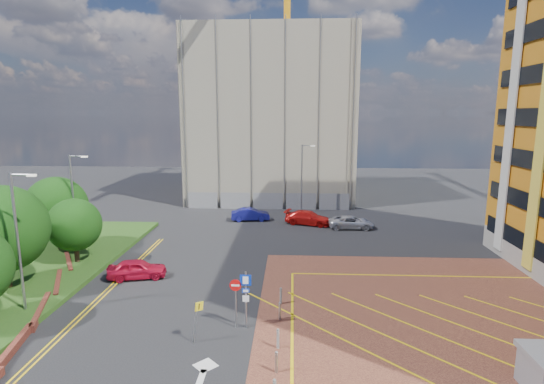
# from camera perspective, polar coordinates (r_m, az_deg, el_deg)

# --- Properties ---
(ground) EXTENTS (140.00, 140.00, 0.00)m
(ground) POSITION_cam_1_polar(r_m,az_deg,el_deg) (23.44, -5.05, -18.83)
(ground) COLOR black
(ground) RESTS_ON ground
(forecourt) EXTENTS (26.00, 26.00, 0.02)m
(forecourt) POSITION_cam_1_polar(r_m,az_deg,el_deg) (25.75, 29.31, -17.36)
(forecourt) COLOR brown
(forecourt) RESTS_ON ground
(retaining_wall) EXTENTS (6.06, 20.33, 0.40)m
(retaining_wall) POSITION_cam_1_polar(r_m,az_deg,el_deg) (28.96, -29.01, -13.78)
(retaining_wall) COLOR brown
(retaining_wall) RESTS_ON ground
(tree_b) EXTENTS (5.60, 5.60, 6.74)m
(tree_b) POSITION_cam_1_polar(r_m,az_deg,el_deg) (32.08, -32.50, -4.20)
(tree_b) COLOR #3D2B1C
(tree_b) RESTS_ON grass_bed
(tree_c) EXTENTS (4.00, 4.00, 4.90)m
(tree_c) POSITION_cam_1_polar(r_m,az_deg,el_deg) (35.39, -25.05, -4.02)
(tree_c) COLOR #3D2B1C
(tree_c) RESTS_ON grass_bed
(tree_d) EXTENTS (5.00, 5.00, 6.08)m
(tree_d) POSITION_cam_1_polar(r_m,az_deg,el_deg) (39.24, -26.99, -1.81)
(tree_d) COLOR #3D2B1C
(tree_d) RESTS_ON grass_bed
(lamp_left_near) EXTENTS (1.53, 0.16, 8.00)m
(lamp_left_near) POSITION_cam_1_polar(r_m,az_deg,el_deg) (27.87, -30.92, -5.17)
(lamp_left_near) COLOR #9EA0A8
(lamp_left_near) RESTS_ON grass_bed
(lamp_left_far) EXTENTS (1.53, 0.16, 8.00)m
(lamp_left_far) POSITION_cam_1_polar(r_m,az_deg,el_deg) (37.23, -25.06, -1.02)
(lamp_left_far) COLOR #9EA0A8
(lamp_left_far) RESTS_ON grass_bed
(lamp_back) EXTENTS (1.53, 0.16, 8.00)m
(lamp_back) POSITION_cam_1_polar(r_m,az_deg,el_deg) (48.76, 4.11, 2.12)
(lamp_back) COLOR #9EA0A8
(lamp_back) RESTS_ON ground
(sign_cluster) EXTENTS (1.17, 0.12, 3.20)m
(sign_cluster) POSITION_cam_1_polar(r_m,az_deg,el_deg) (23.40, -4.06, -13.52)
(sign_cluster) COLOR #9EA0A8
(sign_cluster) RESTS_ON ground
(warning_sign) EXTENTS (0.59, 0.38, 2.25)m
(warning_sign) POSITION_cam_1_polar(r_m,az_deg,el_deg) (22.49, -10.07, -16.19)
(warning_sign) COLOR #9EA0A8
(warning_sign) RESTS_ON ground
(bollard_row) EXTENTS (0.14, 11.14, 0.90)m
(bollard_row) POSITION_cam_1_polar(r_m,az_deg,el_deg) (21.59, 0.74, -20.13)
(bollard_row) COLOR #9EA0A8
(bollard_row) RESTS_ON forecourt
(construction_building) EXTENTS (21.20, 19.20, 22.00)m
(construction_building) POSITION_cam_1_polar(r_m,az_deg,el_deg) (60.30, 0.00, 10.09)
(construction_building) COLOR gray
(construction_building) RESTS_ON ground
(tower_crane) EXTENTS (1.60, 35.00, 35.40)m
(tower_crane) POSITION_cam_1_polar(r_m,az_deg,el_deg) (61.37, 2.02, 24.08)
(tower_crane) COLOR orange
(tower_crane) RESTS_ON ground
(construction_fence) EXTENTS (21.60, 0.06, 2.00)m
(construction_fence) POSITION_cam_1_polar(r_m,az_deg,el_deg) (51.34, 0.57, -1.23)
(construction_fence) COLOR gray
(construction_fence) RESTS_ON ground
(car_red_left) EXTENTS (4.28, 2.49, 1.37)m
(car_red_left) POSITION_cam_1_polar(r_m,az_deg,el_deg) (31.81, -17.68, -9.82)
(car_red_left) COLOR red
(car_red_left) RESTS_ON ground
(car_blue_back) EXTENTS (4.30, 1.96, 1.37)m
(car_blue_back) POSITION_cam_1_polar(r_m,az_deg,el_deg) (46.08, -2.93, -3.02)
(car_blue_back) COLOR navy
(car_blue_back) RESTS_ON ground
(car_red_back) EXTENTS (5.27, 3.38, 1.42)m
(car_red_back) POSITION_cam_1_polar(r_m,az_deg,el_deg) (44.57, 4.89, -3.48)
(car_red_back) COLOR red
(car_red_back) RESTS_ON ground
(car_silver_back) EXTENTS (4.57, 2.16, 1.26)m
(car_silver_back) POSITION_cam_1_polar(r_m,az_deg,el_deg) (43.67, 10.61, -4.02)
(car_silver_back) COLOR silver
(car_silver_back) RESTS_ON ground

